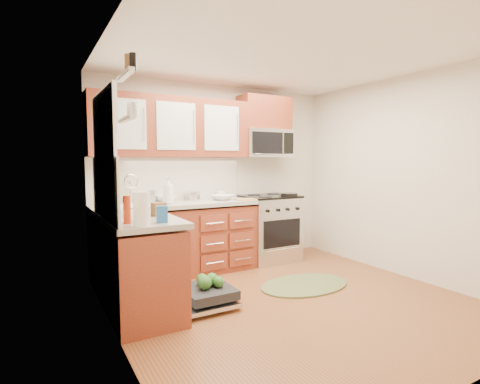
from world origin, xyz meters
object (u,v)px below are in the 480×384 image
sink (135,216)px  skillet (289,195)px  bowl_a (222,197)px  cup (220,194)px  microwave (265,143)px  paper_towel_roll (141,209)px  bowl_b (166,198)px  upper_cabinets (172,127)px  range (269,228)px  stock_pot (193,196)px  dishwasher (204,297)px  cutting_board (246,199)px  rug (305,285)px

sink → skillet: 2.12m
bowl_a → cup: 0.25m
microwave → paper_towel_roll: bearing=-144.8°
skillet → bowl_b: bowl_b is taller
upper_cabinets → microwave: upper_cabinets is taller
range → microwave: 1.23m
sink → bowl_b: 0.51m
skillet → cup: (-0.85, 0.47, 0.01)m
stock_pot → dishwasher: bearing=-108.2°
range → bowl_a: bowl_a is taller
paper_towel_roll → sink: bearing=78.4°
upper_cabinets → microwave: bearing=-1.0°
bowl_a → skillet: bearing=-14.4°
upper_cabinets → bowl_b: (-0.08, 0.03, -0.91)m
range → microwave: microwave is taller
range → bowl_b: size_ratio=3.65×
range → stock_pot: size_ratio=5.13×
range → stock_pot: bearing=171.6°
upper_cabinets → dishwasher: size_ratio=2.93×
sink → cutting_board: cutting_board is taller
rug → range: bearing=77.0°
skillet → cutting_board: skillet is taller
range → dishwasher: size_ratio=1.36×
cutting_board → bowl_a: 0.32m
rug → cutting_board: cutting_board is taller
upper_cabinets → bowl_a: size_ratio=7.20×
upper_cabinets → cutting_board: size_ratio=7.39×
rug → cup: bearing=107.1°
upper_cabinets → cup: (0.72, 0.07, -0.90)m
rug → skillet: size_ratio=4.81×
skillet → cup: 0.97m
upper_cabinets → sink: (-0.52, -0.16, -1.07)m
cutting_board → rug: bearing=-76.1°
skillet → bowl_a: 0.97m
rug → paper_towel_roll: paper_towel_roll is taller
range → bowl_b: 1.58m
rug → stock_pot: size_ratio=6.04×
range → skillet: 0.58m
bowl_b → skillet: bearing=-14.2°
bowl_a → cutting_board: bearing=-33.1°
paper_towel_roll → cup: paper_towel_roll is taller
skillet → stock_pot: size_ratio=1.26×
bowl_a → bowl_b: bearing=165.9°
paper_towel_roll → cup: bearing=47.3°
range → cup: size_ratio=7.14×
cutting_board → bowl_a: bearing=146.9°
microwave → cutting_board: size_ratio=2.74×
skillet → stock_pot: bearing=162.1°
bowl_a → microwave: bearing=9.6°
cup → bowl_a: bearing=-110.7°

